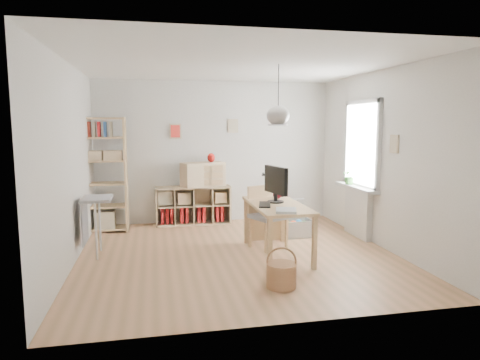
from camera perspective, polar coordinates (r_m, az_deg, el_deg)
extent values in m
plane|color=tan|center=(6.32, -0.35, -9.85)|extent=(4.50, 4.50, 0.00)
plane|color=silver|center=(8.27, -3.37, 3.75)|extent=(4.50, 0.00, 4.50)
plane|color=silver|center=(3.89, 6.02, -0.40)|extent=(4.50, 0.00, 4.50)
plane|color=silver|center=(6.05, -21.79, 1.89)|extent=(0.00, 4.50, 4.50)
plane|color=silver|center=(6.86, 18.44, 2.63)|extent=(0.00, 4.50, 4.50)
plane|color=white|center=(6.09, -0.37, 15.18)|extent=(4.50, 4.50, 0.00)
cylinder|color=black|center=(6.04, 5.15, 11.97)|extent=(0.01, 0.01, 0.68)
ellipsoid|color=silver|center=(6.03, 5.11, 8.56)|extent=(0.32, 0.32, 0.27)
cube|color=white|center=(7.36, 16.08, 4.58)|extent=(0.03, 1.00, 1.30)
cube|color=silver|center=(6.88, 17.97, 4.33)|extent=(0.06, 0.08, 1.46)
cube|color=silver|center=(7.84, 14.09, 4.80)|extent=(0.06, 0.08, 1.46)
cube|color=silver|center=(7.35, 16.10, 9.96)|extent=(0.06, 1.16, 0.08)
cube|color=silver|center=(7.41, 15.72, -0.75)|extent=(0.06, 1.16, 0.08)
cube|color=silver|center=(7.48, 15.46, -4.24)|extent=(0.10, 0.80, 0.80)
cube|color=silver|center=(7.39, 15.23, -0.99)|extent=(0.22, 1.20, 0.06)
cube|color=#E3C582|center=(6.13, 4.97, -3.39)|extent=(0.70, 1.50, 0.04)
cube|color=#E3C582|center=(5.48, 3.97, -8.71)|extent=(0.06, 0.06, 0.71)
cube|color=#E3C582|center=(6.80, 0.82, -5.52)|extent=(0.06, 0.06, 0.71)
cube|color=#E3C582|center=(5.67, 9.89, -8.27)|extent=(0.06, 0.06, 0.71)
cube|color=#E3C582|center=(6.95, 5.68, -5.27)|extent=(0.06, 0.06, 0.71)
cube|color=tan|center=(8.21, -6.21, -5.74)|extent=(1.40, 0.38, 0.03)
cube|color=tan|center=(8.08, -6.28, -0.97)|extent=(1.40, 0.38, 0.03)
cube|color=tan|center=(8.11, -11.08, -3.51)|extent=(0.03, 0.38, 0.72)
cube|color=tan|center=(8.23, -1.49, -3.21)|extent=(0.03, 0.38, 0.72)
cube|color=tan|center=(8.32, -6.36, -3.14)|extent=(1.40, 0.02, 0.72)
cube|color=maroon|center=(8.16, -10.31, -4.63)|extent=(0.06, 0.26, 0.30)
cube|color=maroon|center=(8.16, -9.68, -4.62)|extent=(0.05, 0.26, 0.30)
cube|color=maroon|center=(8.17, -9.12, -4.60)|extent=(0.05, 0.26, 0.30)
cube|color=maroon|center=(8.18, -7.78, -4.56)|extent=(0.05, 0.26, 0.30)
cube|color=maroon|center=(8.18, -7.15, -4.54)|extent=(0.05, 0.26, 0.30)
cube|color=maroon|center=(8.20, -5.55, -4.49)|extent=(0.06, 0.26, 0.30)
cube|color=maroon|center=(8.21, -4.92, -4.47)|extent=(0.06, 0.26, 0.30)
cube|color=maroon|center=(8.24, -3.12, -4.41)|extent=(0.06, 0.26, 0.30)
cube|color=maroon|center=(8.26, -2.50, -4.38)|extent=(0.05, 0.26, 0.30)
cube|color=#E3C582|center=(7.88, -20.50, 0.55)|extent=(0.04, 0.38, 2.00)
cube|color=#E3C582|center=(7.79, -14.97, 0.70)|extent=(0.04, 0.38, 2.00)
cube|color=#E3C582|center=(7.99, -17.48, -6.16)|extent=(0.76, 0.38, 0.03)
cube|color=#E3C582|center=(7.90, -17.60, -3.34)|extent=(0.76, 0.38, 0.03)
cube|color=#E3C582|center=(7.84, -17.71, -0.46)|extent=(0.76, 0.38, 0.03)
cube|color=#E3C582|center=(7.80, -17.82, 2.45)|extent=(0.76, 0.38, 0.03)
cube|color=#E3C582|center=(7.78, -17.94, 5.38)|extent=(0.76, 0.38, 0.03)
cube|color=#E3C582|center=(7.78, -18.04, 7.81)|extent=(0.76, 0.38, 0.03)
cube|color=#295697|center=(7.81, -20.04, 6.37)|extent=(0.04, 0.18, 0.26)
cube|color=maroon|center=(7.80, -19.45, 6.39)|extent=(0.04, 0.18, 0.26)
cube|color=beige|center=(7.79, -18.87, 6.42)|extent=(0.04, 0.18, 0.26)
cube|color=maroon|center=(7.78, -18.28, 6.44)|extent=(0.04, 0.18, 0.26)
cube|color=#295697|center=(7.77, -17.54, 6.47)|extent=(0.04, 0.18, 0.26)
cube|color=beige|center=(7.76, -16.80, 6.50)|extent=(0.04, 0.18, 0.26)
cube|color=#9B9B9D|center=(6.41, -18.55, -2.37)|extent=(0.40, 0.55, 0.04)
cylinder|color=silver|center=(6.28, -18.64, -6.48)|extent=(0.03, 0.03, 0.82)
cylinder|color=silver|center=(6.71, -18.17, -5.59)|extent=(0.03, 0.03, 0.82)
cube|color=#9B9B9D|center=(6.50, -20.01, -5.27)|extent=(0.02, 0.50, 0.62)
cube|color=#9B9B9D|center=(6.52, 3.79, -4.84)|extent=(0.61, 0.61, 0.07)
cube|color=#E3C582|center=(6.32, 3.50, -7.71)|extent=(0.05, 0.05, 0.46)
cube|color=#E3C582|center=(6.62, 1.35, -6.99)|extent=(0.05, 0.05, 0.46)
cube|color=#E3C582|center=(6.56, 6.21, -7.16)|extent=(0.05, 0.05, 0.46)
cube|color=#E3C582|center=(6.85, 4.03, -6.51)|extent=(0.05, 0.05, 0.46)
cube|color=#E3C582|center=(6.64, 2.68, -2.50)|extent=(0.44, 0.22, 0.42)
cylinder|color=#9E6E47|center=(5.09, 5.53, -12.53)|extent=(0.35, 0.35, 0.29)
torus|color=#9E6E47|center=(5.04, 5.56, -10.79)|extent=(0.35, 0.10, 0.35)
cube|color=silver|center=(7.35, 7.21, -7.36)|extent=(0.57, 0.40, 0.02)
cube|color=silver|center=(7.23, 5.22, -6.49)|extent=(0.03, 0.38, 0.29)
cube|color=silver|center=(7.41, 9.19, -6.20)|extent=(0.03, 0.38, 0.29)
cube|color=silver|center=(7.15, 7.75, -6.67)|extent=(0.56, 0.04, 0.29)
cube|color=silver|center=(7.48, 6.73, -6.03)|extent=(0.56, 0.04, 0.29)
cube|color=silver|center=(7.58, 6.34, -3.77)|extent=(0.56, 0.20, 0.36)
sphere|color=yellow|center=(7.20, 6.40, -6.00)|extent=(0.12, 0.12, 0.12)
sphere|color=#1A71BB|center=(7.38, 7.81, -5.70)|extent=(0.12, 0.12, 0.12)
sphere|color=#E1421C|center=(7.28, 7.15, -5.87)|extent=(0.12, 0.12, 0.12)
sphere|color=#338C42|center=(7.29, 8.59, -5.88)|extent=(0.12, 0.12, 0.12)
cylinder|color=black|center=(6.25, 4.77, -2.90)|extent=(0.24, 0.24, 0.02)
cylinder|color=black|center=(6.24, 4.77, -2.30)|extent=(0.05, 0.05, 0.11)
cube|color=black|center=(6.20, 4.80, 0.00)|extent=(0.18, 0.60, 0.39)
cube|color=black|center=(6.02, 3.32, -3.29)|extent=(0.26, 0.45, 0.02)
cylinder|color=black|center=(6.75, 5.62, -2.08)|extent=(0.05, 0.05, 0.04)
cylinder|color=black|center=(6.72, 5.64, -0.56)|extent=(0.01, 0.01, 0.36)
cone|color=black|center=(6.54, 3.30, 0.68)|extent=(0.09, 0.06, 0.08)
sphere|color=#500A11|center=(6.54, 4.98, -1.94)|extent=(0.13, 0.13, 0.13)
cube|color=silver|center=(5.60, 6.17, -4.05)|extent=(0.35, 0.39, 0.03)
cube|color=tan|center=(8.07, -4.97, 0.76)|extent=(0.86, 0.60, 0.45)
ellipsoid|color=maroon|center=(8.06, -3.87, 2.98)|extent=(0.14, 0.14, 0.17)
imported|color=#275720|center=(7.54, 14.42, 0.53)|extent=(0.26, 0.23, 0.29)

